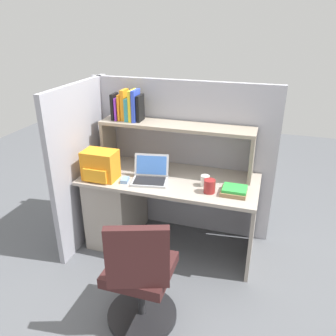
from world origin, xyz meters
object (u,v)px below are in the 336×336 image
(backpack, at_px, (100,166))
(computer_mouse, at_px, (125,180))
(office_chair, at_px, (140,281))
(paper_cup, at_px, (205,181))
(laptop, at_px, (150,175))
(snack_canister, at_px, (210,186))

(backpack, bearing_deg, computer_mouse, 1.44)
(backpack, bearing_deg, office_chair, -48.87)
(backpack, xyz_separation_m, paper_cup, (0.93, 0.14, -0.08))
(backpack, distance_m, office_chair, 1.13)
(computer_mouse, xyz_separation_m, office_chair, (0.44, -0.78, -0.35))
(laptop, relative_size, backpack, 1.17)
(laptop, distance_m, backpack, 0.46)
(snack_canister, relative_size, office_chair, 0.12)
(paper_cup, bearing_deg, backpack, -171.33)
(computer_mouse, xyz_separation_m, paper_cup, (0.70, 0.14, 0.03))
(laptop, xyz_separation_m, office_chair, (0.24, -0.87, -0.39))
(paper_cup, bearing_deg, office_chair, -105.29)
(paper_cup, xyz_separation_m, snack_canister, (0.06, -0.11, 0.01))
(computer_mouse, bearing_deg, snack_canister, -8.14)
(backpack, distance_m, paper_cup, 0.94)
(laptop, height_order, computer_mouse, laptop)
(computer_mouse, bearing_deg, backpack, 171.40)
(laptop, bearing_deg, paper_cup, 5.03)
(paper_cup, relative_size, office_chair, 0.10)
(laptop, distance_m, snack_canister, 0.55)
(paper_cup, height_order, office_chair, office_chair)
(backpack, distance_m, snack_canister, 0.99)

